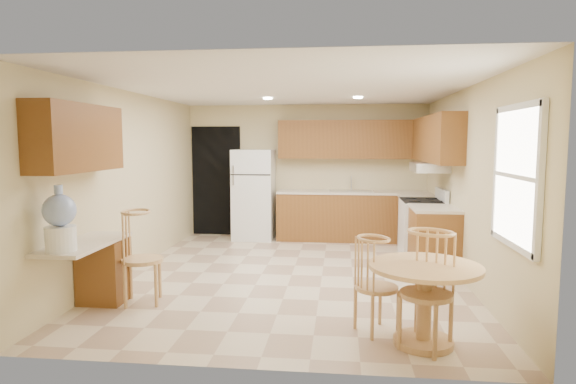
# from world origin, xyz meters

# --- Properties ---
(floor) EXTENTS (5.50, 5.50, 0.00)m
(floor) POSITION_xyz_m (0.00, 0.00, 0.00)
(floor) COLOR beige
(floor) RESTS_ON ground
(ceiling) EXTENTS (4.50, 5.50, 0.02)m
(ceiling) POSITION_xyz_m (0.00, 0.00, 2.50)
(ceiling) COLOR white
(ceiling) RESTS_ON wall_back
(wall_back) EXTENTS (4.50, 0.02, 2.50)m
(wall_back) POSITION_xyz_m (0.00, 2.75, 1.25)
(wall_back) COLOR #CAB888
(wall_back) RESTS_ON floor
(wall_front) EXTENTS (4.50, 0.02, 2.50)m
(wall_front) POSITION_xyz_m (0.00, -2.75, 1.25)
(wall_front) COLOR #CAB888
(wall_front) RESTS_ON floor
(wall_left) EXTENTS (0.02, 5.50, 2.50)m
(wall_left) POSITION_xyz_m (-2.25, 0.00, 1.25)
(wall_left) COLOR #CAB888
(wall_left) RESTS_ON floor
(wall_right) EXTENTS (0.02, 5.50, 2.50)m
(wall_right) POSITION_xyz_m (2.25, 0.00, 1.25)
(wall_right) COLOR #CAB888
(wall_right) RESTS_ON floor
(doorway) EXTENTS (0.90, 0.02, 2.10)m
(doorway) POSITION_xyz_m (-1.75, 2.73, 1.05)
(doorway) COLOR black
(doorway) RESTS_ON floor
(base_cab_back) EXTENTS (2.75, 0.60, 0.87)m
(base_cab_back) POSITION_xyz_m (0.88, 2.45, 0.43)
(base_cab_back) COLOR brown
(base_cab_back) RESTS_ON floor
(counter_back) EXTENTS (2.75, 0.63, 0.04)m
(counter_back) POSITION_xyz_m (0.88, 2.45, 0.89)
(counter_back) COLOR beige
(counter_back) RESTS_ON base_cab_back
(base_cab_right_a) EXTENTS (0.60, 0.59, 0.87)m
(base_cab_right_a) POSITION_xyz_m (1.95, 1.85, 0.43)
(base_cab_right_a) COLOR brown
(base_cab_right_a) RESTS_ON floor
(counter_right_a) EXTENTS (0.63, 0.59, 0.04)m
(counter_right_a) POSITION_xyz_m (1.95, 1.85, 0.89)
(counter_right_a) COLOR beige
(counter_right_a) RESTS_ON base_cab_right_a
(base_cab_right_b) EXTENTS (0.60, 0.80, 0.87)m
(base_cab_right_b) POSITION_xyz_m (1.95, 0.40, 0.43)
(base_cab_right_b) COLOR brown
(base_cab_right_b) RESTS_ON floor
(counter_right_b) EXTENTS (0.63, 0.80, 0.04)m
(counter_right_b) POSITION_xyz_m (1.95, 0.40, 0.89)
(counter_right_b) COLOR beige
(counter_right_b) RESTS_ON base_cab_right_b
(upper_cab_back) EXTENTS (2.75, 0.33, 0.70)m
(upper_cab_back) POSITION_xyz_m (0.88, 2.58, 1.85)
(upper_cab_back) COLOR brown
(upper_cab_back) RESTS_ON wall_back
(upper_cab_right) EXTENTS (0.33, 2.42, 0.70)m
(upper_cab_right) POSITION_xyz_m (2.08, 1.21, 1.85)
(upper_cab_right) COLOR brown
(upper_cab_right) RESTS_ON wall_right
(upper_cab_left) EXTENTS (0.33, 1.40, 0.70)m
(upper_cab_left) POSITION_xyz_m (-2.08, -1.60, 1.85)
(upper_cab_left) COLOR brown
(upper_cab_left) RESTS_ON wall_left
(sink) EXTENTS (0.78, 0.44, 0.01)m
(sink) POSITION_xyz_m (0.85, 2.45, 0.91)
(sink) COLOR silver
(sink) RESTS_ON counter_back
(range_hood) EXTENTS (0.50, 0.76, 0.14)m
(range_hood) POSITION_xyz_m (2.00, 1.18, 1.42)
(range_hood) COLOR silver
(range_hood) RESTS_ON upper_cab_right
(desk_pedestal) EXTENTS (0.48, 0.42, 0.72)m
(desk_pedestal) POSITION_xyz_m (-2.00, -1.32, 0.36)
(desk_pedestal) COLOR brown
(desk_pedestal) RESTS_ON floor
(desk_top) EXTENTS (0.50, 1.20, 0.04)m
(desk_top) POSITION_xyz_m (-2.00, -1.70, 0.75)
(desk_top) COLOR beige
(desk_top) RESTS_ON desk_pedestal
(window) EXTENTS (0.06, 1.12, 1.30)m
(window) POSITION_xyz_m (2.23, -1.85, 1.50)
(window) COLOR white
(window) RESTS_ON wall_right
(can_light_a) EXTENTS (0.14, 0.14, 0.02)m
(can_light_a) POSITION_xyz_m (-0.50, 1.20, 2.48)
(can_light_a) COLOR white
(can_light_a) RESTS_ON ceiling
(can_light_b) EXTENTS (0.14, 0.14, 0.02)m
(can_light_b) POSITION_xyz_m (0.90, 1.20, 2.48)
(can_light_b) COLOR white
(can_light_b) RESTS_ON ceiling
(refrigerator) EXTENTS (0.73, 0.72, 1.66)m
(refrigerator) POSITION_xyz_m (-0.95, 2.40, 0.83)
(refrigerator) COLOR white
(refrigerator) RESTS_ON floor
(stove) EXTENTS (0.65, 0.76, 1.09)m
(stove) POSITION_xyz_m (1.92, 1.18, 0.47)
(stove) COLOR white
(stove) RESTS_ON floor
(dining_table) EXTENTS (0.99, 0.99, 0.73)m
(dining_table) POSITION_xyz_m (1.40, -2.12, 0.48)
(dining_table) COLOR tan
(dining_table) RESTS_ON floor
(chair_table_a) EXTENTS (0.40, 0.51, 0.91)m
(chair_table_a) POSITION_xyz_m (1.00, -1.95, 0.56)
(chair_table_a) COLOR tan
(chair_table_a) RESTS_ON floor
(chair_table_b) EXTENTS (0.46, 0.54, 1.03)m
(chair_table_b) POSITION_xyz_m (1.40, -2.30, 0.63)
(chair_table_b) COLOR tan
(chair_table_b) RESTS_ON floor
(chair_desk) EXTENTS (0.46, 0.59, 1.04)m
(chair_desk) POSITION_xyz_m (-1.55, -1.40, 0.63)
(chair_desk) COLOR tan
(chair_desk) RESTS_ON floor
(water_crock) EXTENTS (0.31, 0.31, 0.64)m
(water_crock) POSITION_xyz_m (-2.00, -2.12, 1.06)
(water_crock) COLOR white
(water_crock) RESTS_ON desk_top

